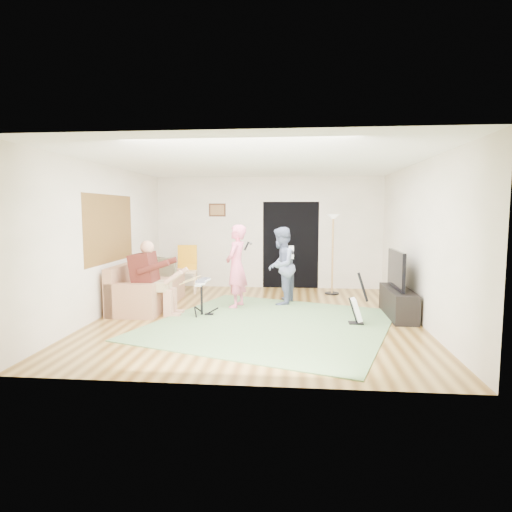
% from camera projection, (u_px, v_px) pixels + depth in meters
% --- Properties ---
extents(floor, '(6.00, 6.00, 0.00)m').
position_uv_depth(floor, '(257.00, 317.00, 7.59)').
color(floor, brown).
rests_on(floor, ground).
extents(walls, '(5.50, 6.00, 2.70)m').
position_uv_depth(walls, '(257.00, 241.00, 7.44)').
color(walls, silver).
rests_on(walls, floor).
extents(ceiling, '(6.00, 6.00, 0.00)m').
position_uv_depth(ceiling, '(257.00, 163.00, 7.30)').
color(ceiling, white).
rests_on(ceiling, walls).
extents(window_blinds, '(0.00, 2.05, 2.05)m').
position_uv_depth(window_blinds, '(110.00, 229.00, 7.88)').
color(window_blinds, brown).
rests_on(window_blinds, walls).
extents(doorway, '(2.10, 0.00, 2.10)m').
position_uv_depth(doorway, '(291.00, 245.00, 10.39)').
color(doorway, black).
rests_on(doorway, walls).
extents(picture_frame, '(0.42, 0.03, 0.32)m').
position_uv_depth(picture_frame, '(217.00, 210.00, 10.46)').
color(picture_frame, '#3F2314').
rests_on(picture_frame, walls).
extents(area_rug, '(4.64, 4.66, 0.02)m').
position_uv_depth(area_rug, '(271.00, 324.00, 7.11)').
color(area_rug, '#5B804E').
rests_on(area_rug, floor).
extents(sofa, '(0.89, 2.15, 0.87)m').
position_uv_depth(sofa, '(145.00, 292.00, 8.45)').
color(sofa, '#A77553').
rests_on(sofa, floor).
extents(drummer, '(0.88, 0.49, 1.35)m').
position_uv_depth(drummer, '(154.00, 286.00, 7.74)').
color(drummer, '#511D16').
rests_on(drummer, sofa).
extents(drum_kit, '(0.36, 0.64, 0.66)m').
position_uv_depth(drum_kit, '(202.00, 300.00, 7.68)').
color(drum_kit, black).
rests_on(drum_kit, floor).
extents(singer, '(0.51, 0.66, 1.61)m').
position_uv_depth(singer, '(236.00, 266.00, 8.28)').
color(singer, pink).
rests_on(singer, floor).
extents(microphone, '(0.06, 0.06, 0.24)m').
position_uv_depth(microphone, '(247.00, 246.00, 8.22)').
color(microphone, black).
rests_on(microphone, singer).
extents(guitarist, '(0.75, 0.87, 1.56)m').
position_uv_depth(guitarist, '(281.00, 266.00, 8.57)').
color(guitarist, slate).
rests_on(guitarist, floor).
extents(guitar_held, '(0.13, 0.60, 0.26)m').
position_uv_depth(guitar_held, '(291.00, 252.00, 8.52)').
color(guitar_held, silver).
rests_on(guitar_held, guitarist).
extents(guitar_spare, '(0.31, 0.28, 0.87)m').
position_uv_depth(guitar_spare, '(357.00, 310.00, 7.07)').
color(guitar_spare, black).
rests_on(guitar_spare, floor).
extents(torchiere_lamp, '(0.32, 0.32, 1.80)m').
position_uv_depth(torchiere_lamp, '(333.00, 240.00, 9.58)').
color(torchiere_lamp, black).
rests_on(torchiere_lamp, floor).
extents(dining_chair, '(0.52, 0.54, 1.09)m').
position_uv_depth(dining_chair, '(187.00, 276.00, 9.87)').
color(dining_chair, beige).
rests_on(dining_chair, floor).
extents(tv_cabinet, '(0.40, 1.40, 0.50)m').
position_uv_depth(tv_cabinet, '(398.00, 303.00, 7.60)').
color(tv_cabinet, black).
rests_on(tv_cabinet, floor).
extents(television, '(0.06, 1.10, 0.66)m').
position_uv_depth(television, '(396.00, 269.00, 7.54)').
color(television, black).
rests_on(television, tv_cabinet).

